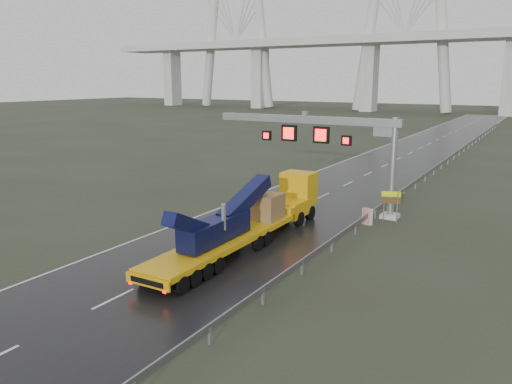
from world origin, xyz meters
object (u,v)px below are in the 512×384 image
Objects in this scene: exit_sign_pair at (391,200)px; striped_barrier at (367,216)px; sign_gantry at (330,137)px; heavy_haul_truck at (256,215)px.

striped_barrier is (-1.18, -1.41, -1.00)m from exit_sign_pair.
sign_gantry is 6.57m from exit_sign_pair.
sign_gantry is at bearing 167.21° from striped_barrier.
exit_sign_pair is at bearing 68.91° from striped_barrier.
heavy_haul_truck is 8.37m from striped_barrier.
sign_gantry is 10.04m from heavy_haul_truck.
sign_gantry reaches higher than heavy_haul_truck.
heavy_haul_truck reaches higher than striped_barrier.
heavy_haul_truck is 10.14m from exit_sign_pair.
heavy_haul_truck is (-1.00, -9.12, -4.07)m from sign_gantry.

